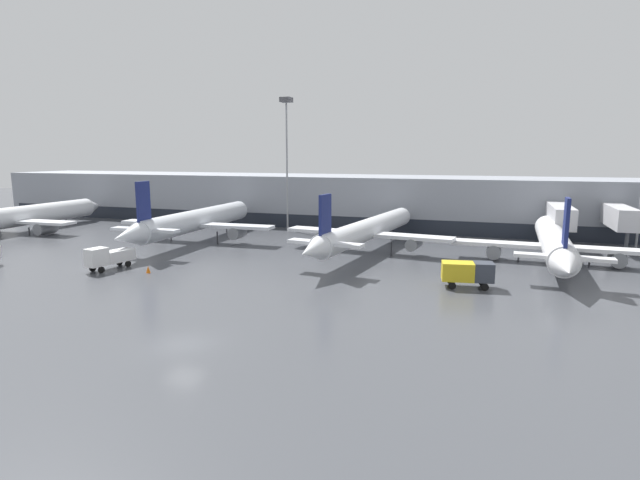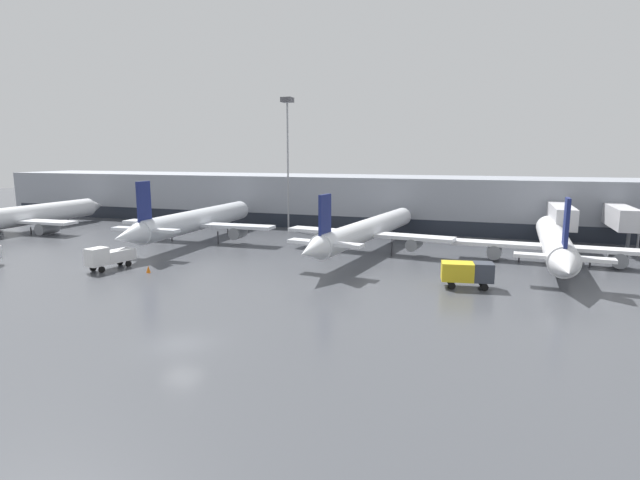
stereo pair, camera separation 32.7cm
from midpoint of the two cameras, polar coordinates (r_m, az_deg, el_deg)
ground_plane at (r=36.27m, az=-15.32°, el=-11.41°), size 320.00×320.00×0.00m
terminal_building at (r=91.99m, az=7.05°, el=4.44°), size 160.00×28.72×9.00m
parked_jet_0 at (r=76.27m, az=-13.84°, el=2.16°), size 24.36×35.80×9.62m
parked_jet_1 at (r=65.42m, az=25.37°, el=-0.27°), size 23.98×34.39×8.78m
parked_jet_2 at (r=96.57m, az=-31.25°, el=2.25°), size 21.96×39.76×10.14m
parked_jet_4 at (r=66.40m, az=5.59°, el=1.13°), size 22.92×37.56×8.67m
service_truck_0 at (r=50.84m, az=16.62°, el=-3.52°), size 5.14×2.78×2.54m
service_truck_2 at (r=61.36m, az=-22.82°, el=-1.74°), size 2.67×5.90×2.68m
traffic_cone_0 at (r=58.25m, az=-18.87°, el=-3.17°), size 0.48×0.48×0.78m
apron_light_mast_1 at (r=85.60m, az=-3.62°, el=12.54°), size 1.80×1.80×22.24m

